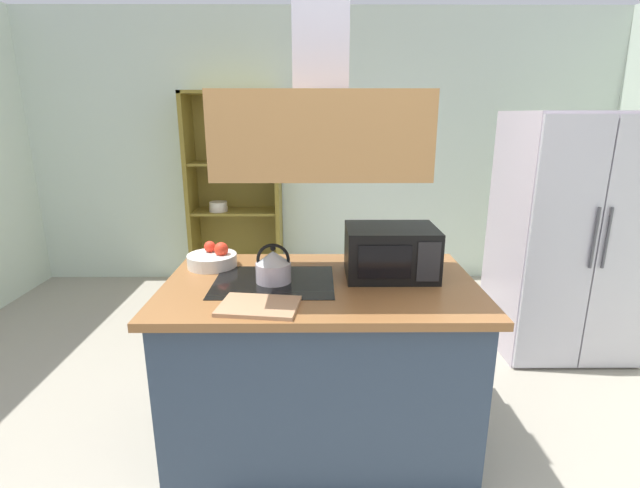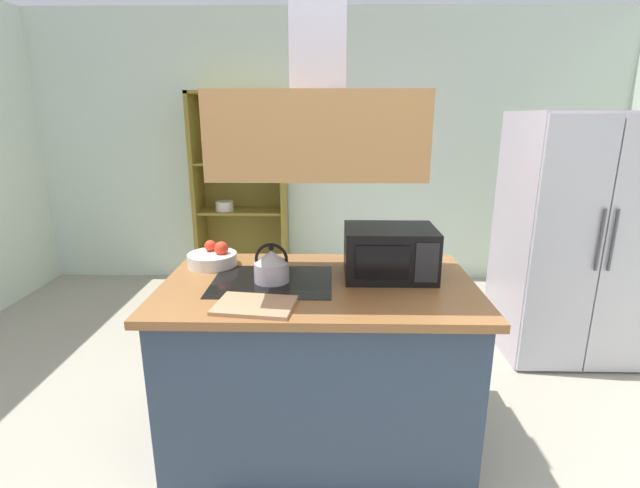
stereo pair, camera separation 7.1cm
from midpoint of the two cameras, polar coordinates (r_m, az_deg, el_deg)
The scene contains 10 objects.
ground_plane at distance 2.52m, azimuth 1.34°, elevation -27.26°, with size 7.80×7.80×0.00m, color gray.
wall_back at distance 4.86m, azimuth 1.41°, elevation 11.39°, with size 6.00×0.12×2.70m, color silver.
kitchen_island at distance 2.54m, azimuth 0.64°, elevation -14.18°, with size 1.57×0.96×0.90m.
range_hood at distance 2.20m, azimuth 0.75°, elevation 16.44°, with size 0.90×0.70×1.25m.
refrigerator at distance 3.78m, azimuth 29.13°, elevation 0.70°, with size 0.90×0.78×1.74m.
dish_cabinet at distance 4.78m, azimuth -9.13°, elevation 5.19°, with size 0.90×0.40×1.92m.
kettle at distance 2.33m, azimuth -5.11°, elevation -2.67°, with size 0.18×0.18×0.20m.
cutting_board at distance 2.06m, azimuth -7.03°, elevation -7.49°, with size 0.34×0.24×0.02m, color #AA7F5B.
microwave at distance 2.42m, azimuth 9.38°, elevation -1.01°, with size 0.46×0.35×0.26m.
fruit_bowl at distance 2.64m, azimuth -12.26°, elevation -1.69°, with size 0.27×0.27×0.14m.
Camera 2 is at (0.02, -1.84, 1.72)m, focal length 26.07 mm.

